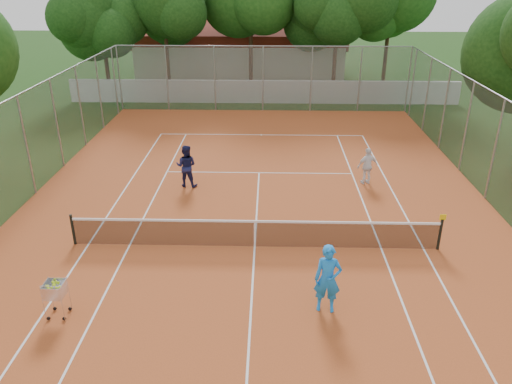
{
  "coord_description": "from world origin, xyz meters",
  "views": [
    {
      "loc": [
        0.43,
        -14.12,
        8.37
      ],
      "look_at": [
        0.0,
        1.5,
        1.3
      ],
      "focal_mm": 35.0,
      "sensor_mm": 36.0,
      "label": 1
    }
  ],
  "objects_px": {
    "player_far_left": "(186,166)",
    "player_far_right": "(367,166)",
    "clubhouse": "(241,47)",
    "ball_hopper": "(56,298)",
    "player_near": "(328,279)",
    "tennis_net": "(255,233)"
  },
  "relations": [
    {
      "from": "clubhouse",
      "to": "player_far_left",
      "type": "xyz_separation_m",
      "value": [
        -0.96,
        -24.12,
        -1.29
      ]
    },
    {
      "from": "tennis_net",
      "to": "clubhouse",
      "type": "relative_size",
      "value": 0.72
    },
    {
      "from": "clubhouse",
      "to": "ball_hopper",
      "type": "height_order",
      "value": "clubhouse"
    },
    {
      "from": "clubhouse",
      "to": "player_near",
      "type": "relative_size",
      "value": 8.52
    },
    {
      "from": "tennis_net",
      "to": "ball_hopper",
      "type": "height_order",
      "value": "ball_hopper"
    },
    {
      "from": "player_far_right",
      "to": "ball_hopper",
      "type": "distance_m",
      "value": 13.15
    },
    {
      "from": "clubhouse",
      "to": "player_far_right",
      "type": "relative_size",
      "value": 10.48
    },
    {
      "from": "tennis_net",
      "to": "player_near",
      "type": "relative_size",
      "value": 6.17
    },
    {
      "from": "tennis_net",
      "to": "clubhouse",
      "type": "height_order",
      "value": "clubhouse"
    },
    {
      "from": "tennis_net",
      "to": "player_far_left",
      "type": "height_order",
      "value": "player_far_left"
    },
    {
      "from": "player_far_left",
      "to": "ball_hopper",
      "type": "bearing_deg",
      "value": 84.53
    },
    {
      "from": "clubhouse",
      "to": "player_far_right",
      "type": "bearing_deg",
      "value": -74.54
    },
    {
      "from": "clubhouse",
      "to": "ball_hopper",
      "type": "bearing_deg",
      "value": -95.28
    },
    {
      "from": "player_far_left",
      "to": "player_far_right",
      "type": "height_order",
      "value": "player_far_left"
    },
    {
      "from": "tennis_net",
      "to": "player_near",
      "type": "distance_m",
      "value": 3.82
    },
    {
      "from": "player_far_left",
      "to": "player_far_right",
      "type": "xyz_separation_m",
      "value": [
        7.51,
        0.47,
        -0.11
      ]
    },
    {
      "from": "player_far_left",
      "to": "player_far_right",
      "type": "bearing_deg",
      "value": -168.4
    },
    {
      "from": "player_near",
      "to": "ball_hopper",
      "type": "bearing_deg",
      "value": -170.02
    },
    {
      "from": "player_far_right",
      "to": "ball_hopper",
      "type": "xyz_separation_m",
      "value": [
        -9.56,
        -9.03,
        -0.23
      ]
    },
    {
      "from": "player_near",
      "to": "player_far_left",
      "type": "xyz_separation_m",
      "value": [
        -4.96,
        8.11,
        -0.07
      ]
    },
    {
      "from": "player_near",
      "to": "player_far_right",
      "type": "height_order",
      "value": "player_near"
    },
    {
      "from": "tennis_net",
      "to": "clubhouse",
      "type": "bearing_deg",
      "value": 93.95
    }
  ]
}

